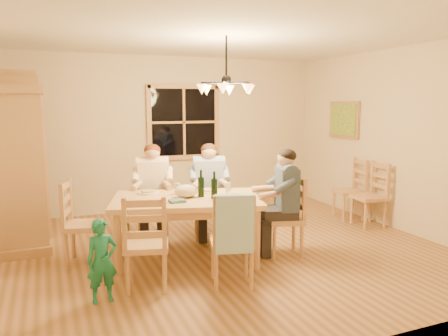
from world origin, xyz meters
name	(u,v)px	position (x,y,z in m)	size (l,w,h in m)	color
floor	(226,249)	(0.00, 0.00, 0.00)	(5.50, 5.50, 0.00)	brown
ceiling	(226,35)	(0.00, 0.00, 2.70)	(5.50, 5.00, 0.02)	white
wall_back	(173,134)	(0.00, 2.50, 1.35)	(5.50, 0.02, 2.70)	beige
wall_right	(396,139)	(2.75, 0.00, 1.35)	(0.02, 5.00, 2.70)	beige
window	(184,122)	(0.20, 2.47, 1.55)	(1.30, 0.06, 1.30)	black
painting	(344,120)	(2.71, 1.20, 1.60)	(0.06, 0.78, 0.64)	#A37B46
chandelier	(226,87)	(0.00, 0.00, 2.08)	(0.77, 0.68, 0.71)	black
armoire	(22,166)	(-2.42, 1.26, 1.06)	(0.66, 1.40, 2.30)	#A37B46
dining_table	(187,206)	(-0.57, -0.13, 0.66)	(1.98, 1.50, 0.76)	tan
chair_far_left	(154,218)	(-0.77, 0.78, 0.30)	(0.54, 0.52, 0.99)	tan
chair_far_right	(209,216)	(-0.02, 0.57, 0.30)	(0.54, 0.52, 0.99)	tan
chair_near_left	(147,259)	(-1.22, -0.81, 0.30)	(0.54, 0.52, 0.99)	tan
chair_near_right	(232,256)	(-0.37, -1.05, 0.30)	(0.54, 0.52, 0.99)	tan
chair_end_left	(84,238)	(-1.74, 0.20, 0.30)	(0.52, 0.54, 0.99)	tan
chair_end_right	(284,231)	(0.60, -0.46, 0.30)	(0.52, 0.54, 0.99)	tan
adult_woman	(153,180)	(-0.77, 0.78, 0.84)	(0.48, 0.51, 0.87)	beige
adult_plaid_man	(209,179)	(-0.02, 0.57, 0.84)	(0.48, 0.51, 0.87)	#345190
adult_slate_man	(285,189)	(0.60, -0.46, 0.84)	(0.51, 0.48, 0.87)	#3D4B62
towel	(234,224)	(-0.42, -1.23, 0.70)	(0.38, 0.10, 0.58)	#92B7C6
wine_bottle_a	(201,183)	(-0.39, -0.15, 0.93)	(0.08, 0.08, 0.33)	black
wine_bottle_b	(214,185)	(-0.29, -0.32, 0.93)	(0.08, 0.08, 0.33)	black
plate_woman	(148,193)	(-0.95, 0.29, 0.77)	(0.26, 0.26, 0.02)	white
plate_plaid	(208,191)	(-0.22, 0.08, 0.77)	(0.26, 0.26, 0.02)	white
plate_slate	(240,195)	(0.05, -0.31, 0.77)	(0.26, 0.26, 0.02)	white
wine_glass_a	(178,189)	(-0.62, 0.08, 0.83)	(0.06, 0.06, 0.14)	silver
wine_glass_b	(228,188)	(-0.02, -0.11, 0.83)	(0.06, 0.06, 0.14)	silver
cap	(233,196)	(-0.12, -0.51, 0.82)	(0.20, 0.20, 0.11)	tan
napkin	(177,201)	(-0.75, -0.33, 0.78)	(0.18, 0.14, 0.03)	#466980
cloth_bundle	(186,191)	(-0.57, -0.12, 0.84)	(0.28, 0.22, 0.15)	beige
child	(102,261)	(-1.67, -0.96, 0.40)	(0.29, 0.19, 0.81)	#1B7C5F
chair_spare_front	(368,207)	(2.45, 0.18, 0.30)	(0.46, 0.48, 0.99)	tan
chair_spare_back	(348,200)	(2.45, 0.66, 0.30)	(0.50, 0.51, 0.99)	tan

